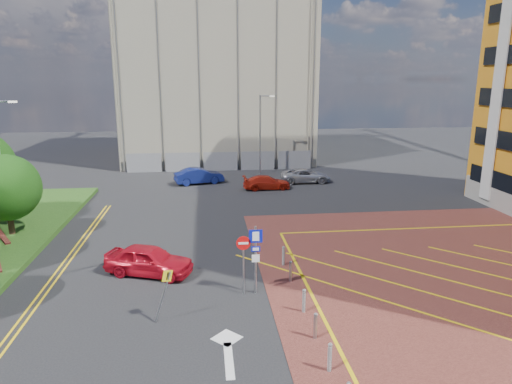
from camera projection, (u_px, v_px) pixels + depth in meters
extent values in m
plane|color=black|center=(247.00, 304.00, 19.82)|extent=(140.00, 140.00, 0.00)
cube|color=maroon|center=(1.00, 236.00, 27.86)|extent=(2.69, 4.06, 0.40)
cylinder|color=#3D2B1C|center=(10.00, 220.00, 27.70)|extent=(0.36, 0.36, 1.80)
sphere|color=#153C0D|center=(6.00, 188.00, 27.22)|extent=(4.00, 4.00, 4.00)
cylinder|color=#9EA0A8|center=(0.00, 164.00, 28.77)|extent=(0.16, 0.16, 8.00)
cylinder|color=#9EA0A8|center=(2.00, 101.00, 27.91)|extent=(1.20, 0.10, 0.10)
cube|color=silver|center=(13.00, 102.00, 27.98)|extent=(0.50, 0.15, 0.12)
cylinder|color=#9EA0A8|center=(260.00, 135.00, 46.30)|extent=(0.16, 0.16, 8.00)
cylinder|color=#9EA0A8|center=(266.00, 96.00, 45.43)|extent=(1.20, 0.10, 0.10)
cube|color=silver|center=(272.00, 96.00, 45.51)|extent=(0.50, 0.15, 0.12)
cylinder|color=#9EA0A8|center=(256.00, 260.00, 20.45)|extent=(0.10, 0.10, 3.20)
cube|color=#0913A3|center=(256.00, 236.00, 20.15)|extent=(0.60, 0.04, 0.60)
cube|color=white|center=(256.00, 236.00, 20.12)|extent=(0.30, 0.02, 0.42)
cube|color=#0913A3|center=(256.00, 249.00, 20.29)|extent=(0.40, 0.04, 0.25)
cube|color=white|center=(256.00, 249.00, 20.27)|extent=(0.28, 0.02, 0.14)
cube|color=white|center=(256.00, 258.00, 20.40)|extent=(0.35, 0.04, 0.35)
cylinder|color=#9EA0A8|center=(243.00, 266.00, 20.45)|extent=(0.08, 0.08, 2.70)
cylinder|color=red|center=(243.00, 243.00, 20.16)|extent=(0.64, 0.04, 0.64)
cube|color=white|center=(243.00, 243.00, 20.14)|extent=(0.44, 0.02, 0.10)
cylinder|color=#9EA0A8|center=(163.00, 297.00, 18.09)|extent=(0.74, 0.08, 2.12)
cube|color=yellow|center=(167.00, 276.00, 17.87)|extent=(0.43, 0.43, 0.57)
cylinder|color=black|center=(330.00, 359.00, 15.13)|extent=(0.14, 0.14, 0.90)
cylinder|color=#9EA0A8|center=(315.00, 327.00, 17.06)|extent=(0.14, 0.14, 0.90)
cylinder|color=black|center=(304.00, 302.00, 18.99)|extent=(0.14, 0.14, 0.90)
cylinder|color=#9EA0A8|center=(291.00, 273.00, 21.89)|extent=(0.14, 0.14, 0.90)
cylinder|color=black|center=(283.00, 257.00, 23.81)|extent=(0.14, 0.14, 0.90)
cube|color=gray|center=(216.00, 67.00, 55.75)|extent=(21.20, 19.20, 22.00)
cube|color=gold|center=(231.00, 17.00, 56.46)|extent=(0.90, 0.90, 34.00)
cube|color=gray|center=(230.00, 161.00, 48.62)|extent=(21.60, 0.06, 2.00)
imported|color=red|center=(149.00, 260.00, 22.68)|extent=(4.73, 3.17, 1.50)
imported|color=navy|center=(199.00, 176.00, 42.48)|extent=(4.77, 2.64, 1.49)
imported|color=#AF1D0F|center=(267.00, 182.00, 40.39)|extent=(4.27, 1.90, 1.22)
imported|color=#ADADB4|center=(305.00, 176.00, 43.02)|extent=(4.70, 2.18, 1.30)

